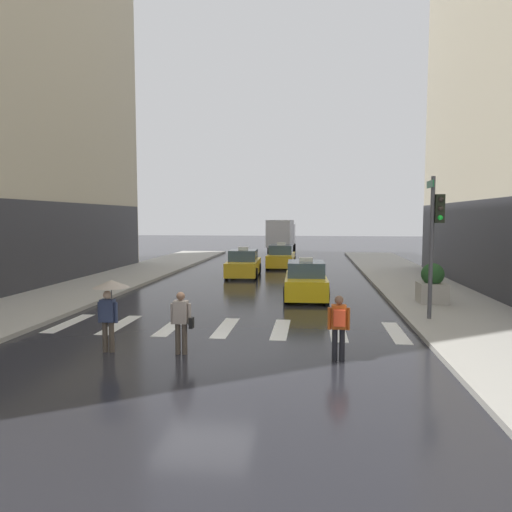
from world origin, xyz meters
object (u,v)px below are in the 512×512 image
taxi_lead (306,281)px  pedestrian_with_umbrella (110,296)px  traffic_light_pole (435,227)px  taxi_second (244,264)px  box_truck (282,235)px  taxi_third (281,257)px  pedestrian_with_backpack (339,323)px  planter_near_corner (432,285)px  pedestrian_with_handbag (181,319)px

taxi_lead → pedestrian_with_umbrella: bearing=-118.5°
traffic_light_pole → taxi_lead: bearing=133.0°
taxi_second → box_truck: 17.39m
taxi_second → pedestrian_with_umbrella: 16.39m
taxi_second → taxi_third: bearing=70.0°
taxi_lead → pedestrian_with_umbrella: pedestrian_with_umbrella is taller
taxi_third → box_truck: bearing=93.6°
taxi_second → pedestrian_with_backpack: 17.11m
traffic_light_pole → taxi_third: 18.38m
box_truck → planter_near_corner: box_truck is taller
taxi_second → planter_near_corner: bearing=-43.8°
taxi_lead → box_truck: box_truck is taller
pedestrian_with_backpack → planter_near_corner: bearing=61.9°
box_truck → traffic_light_pole: bearing=-76.4°
taxi_third → planter_near_corner: taxi_third is taller
taxi_lead → pedestrian_with_handbag: size_ratio=2.78×
pedestrian_with_backpack → taxi_third: bearing=97.5°
traffic_light_pole → planter_near_corner: bearing=76.4°
pedestrian_with_umbrella → planter_near_corner: pedestrian_with_umbrella is taller
taxi_second → taxi_third: size_ratio=1.01×
traffic_light_pole → pedestrian_with_backpack: (-3.41, -4.68, -2.29)m
traffic_light_pole → taxi_third: size_ratio=1.05×
pedestrian_with_umbrella → pedestrian_with_handbag: pedestrian_with_umbrella is taller
taxi_second → pedestrian_with_handbag: bearing=-87.3°
traffic_light_pole → pedestrian_with_umbrella: (-9.38, -4.59, -1.74)m
traffic_light_pole → box_truck: (-7.04, 29.05, -1.41)m
taxi_lead → planter_near_corner: size_ratio=2.87×
taxi_third → pedestrian_with_umbrella: pedestrian_with_umbrella is taller
taxi_third → planter_near_corner: size_ratio=2.85×
box_truck → pedestrian_with_umbrella: 33.72m
traffic_light_pole → pedestrian_with_backpack: traffic_light_pole is taller
pedestrian_with_backpack → pedestrian_with_umbrella: bearing=179.1°
traffic_light_pole → taxi_lead: traffic_light_pole is taller
pedestrian_with_umbrella → taxi_second: bearing=86.0°
taxi_third → taxi_lead: bearing=-81.2°
box_truck → pedestrian_with_handbag: bearing=-90.7°
pedestrian_with_umbrella → planter_near_corner: 12.74m
box_truck → pedestrian_with_handbag: 33.61m
taxi_lead → pedestrian_with_backpack: taxi_lead is taller
taxi_third → taxi_second: bearing=-110.0°
pedestrian_with_umbrella → pedestrian_with_handbag: bearing=1.3°
traffic_light_pole → pedestrian_with_umbrella: 10.58m
taxi_third → pedestrian_with_umbrella: (-3.10, -21.67, 0.79)m
traffic_light_pole → pedestrian_with_backpack: 6.22m
taxi_third → traffic_light_pole: bearing=-69.8°
taxi_third → pedestrian_with_backpack: taxi_third is taller
pedestrian_with_handbag → taxi_third: bearing=86.9°
box_truck → pedestrian_with_backpack: box_truck is taller
traffic_light_pole → box_truck: size_ratio=0.63×
pedestrian_with_handbag → taxi_second: bearing=92.7°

